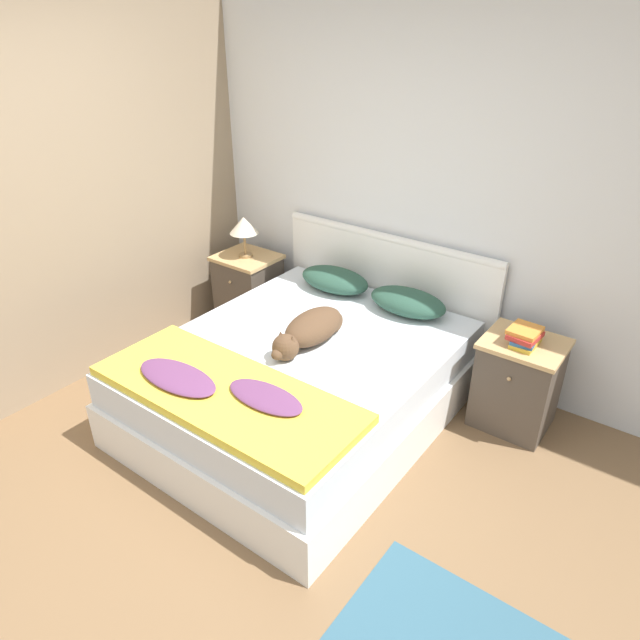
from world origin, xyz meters
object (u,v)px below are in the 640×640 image
Objects in this scene: pillow_right at (408,302)px; bed at (301,382)px; nightstand_right at (517,383)px; book_stack at (525,336)px; dog at (310,330)px; nightstand_left at (249,290)px; table_lamp at (244,226)px; pillow_left at (335,280)px.

bed is at bearing -111.00° from pillow_right.
nightstand_right is 1.09× the size of pillow_right.
book_stack reaches higher than nightstand_right.
nightstand_right is 0.36m from book_stack.
nightstand_right is 0.86× the size of dog.
nightstand_left is at bearing 150.07° from dog.
book_stack is at bearing -0.57° from table_lamp.
dog is at bearing 80.06° from bed.
pillow_left is at bearing 177.70° from nightstand_right.
dog reaches higher than pillow_right.
bed is at bearing -146.99° from nightstand_right.
table_lamp reaches higher than bed.
pillow_left is 1.68× the size of table_lamp.
pillow_right is at bearing 69.00° from bed.
dog is (0.32, -0.72, 0.01)m from pillow_left.
bed is 3.33× the size of nightstand_left.
pillow_left and pillow_right have the same top height.
table_lamp reaches higher than pillow_right.
nightstand_right is at bearing 33.01° from bed.
dog reaches higher than bed.
dog reaches higher than book_stack.
nightstand_left is 2.31m from book_stack.
pillow_left is 2.37× the size of book_stack.
nightstand_right is 1.35m from dog.
book_stack is (0.83, -0.09, 0.06)m from pillow_right.
nightstand_left is 2.28m from nightstand_right.
pillow_left is at bearing 176.46° from book_stack.
nightstand_right is (1.14, 0.74, 0.05)m from bed.
nightstand_left reaches higher than bed.
pillow_right reaches higher than nightstand_right.
pillow_right is 0.78m from dog.
book_stack reaches higher than pillow_right.
nightstand_left is 1.48m from pillow_right.
bed is 8.65× the size of book_stack.
pillow_right is 0.84m from book_stack.
dog is (-0.29, -0.72, 0.01)m from pillow_right.
book_stack is at bearing -3.54° from pillow_left.
dog is at bearing -29.60° from table_lamp.
nightstand_right is 2.35m from table_lamp.
pillow_left is at bearing 180.00° from pillow_right.
pillow_left is 0.88m from table_lamp.
nightstand_left is 0.86× the size of dog.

